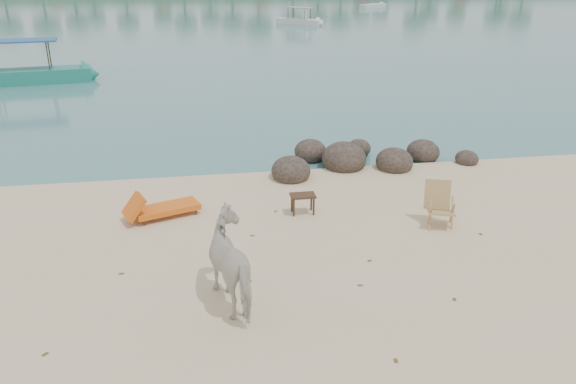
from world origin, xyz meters
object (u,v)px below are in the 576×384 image
(side_table, at_px, (303,205))
(deck_chair, at_px, (442,207))
(lounge_chair, at_px, (167,206))
(boat_near, at_px, (20,47))
(boulders, at_px, (356,160))
(cow, at_px, (237,264))

(side_table, distance_m, deck_chair, 3.18)
(lounge_chair, xyz_separation_m, boat_near, (-7.63, 17.86, 1.45))
(deck_chair, bearing_deg, side_table, 177.01)
(side_table, relative_size, deck_chair, 0.60)
(boulders, xyz_separation_m, lounge_chair, (-5.38, -2.81, 0.09))
(cow, xyz_separation_m, lounge_chair, (-1.36, 3.87, -0.49))
(side_table, xyz_separation_m, deck_chair, (2.94, -1.20, 0.26))
(cow, xyz_separation_m, boat_near, (-8.99, 21.73, 0.96))
(boulders, height_order, cow, cow)
(boat_near, bearing_deg, boulders, -58.25)
(side_table, height_order, lounge_chair, lounge_chair)
(lounge_chair, bearing_deg, cow, -90.87)
(side_table, distance_m, boat_near, 21.24)
(side_table, bearing_deg, boat_near, 120.86)
(side_table, height_order, deck_chair, deck_chair)
(boulders, height_order, lounge_chair, boulders)
(deck_chair, bearing_deg, boulders, 118.83)
(lounge_chair, bearing_deg, side_table, -26.87)
(boulders, height_order, deck_chair, deck_chair)
(lounge_chair, distance_m, deck_chair, 6.32)
(lounge_chair, xyz_separation_m, deck_chair, (6.11, -1.57, 0.21))
(boulders, relative_size, boat_near, 0.88)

